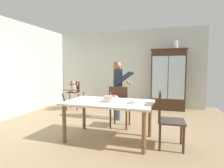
% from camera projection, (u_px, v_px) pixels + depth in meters
% --- Properties ---
extents(ground_plane, '(6.24, 6.24, 0.00)m').
position_uv_depth(ground_plane, '(99.00, 127.00, 4.26)').
color(ground_plane, tan).
extents(wall_back, '(5.32, 0.06, 2.70)m').
position_uv_depth(wall_back, '(126.00, 68.00, 6.64)').
color(wall_back, silver).
rests_on(wall_back, ground_plane).
extents(wall_left, '(0.06, 5.32, 2.70)m').
position_uv_depth(wall_left, '(8.00, 69.00, 4.94)').
color(wall_left, silver).
rests_on(wall_left, ground_plane).
extents(china_cabinet, '(1.13, 0.48, 1.98)m').
position_uv_depth(china_cabinet, '(168.00, 79.00, 5.98)').
color(china_cabinet, '#422819').
rests_on(china_cabinet, ground_plane).
extents(ceramic_vase, '(0.13, 0.13, 0.27)m').
position_uv_depth(ceramic_vase, '(176.00, 45.00, 5.82)').
color(ceramic_vase, white).
rests_on(ceramic_vase, china_cabinet).
extents(high_chair_with_toddler, '(0.65, 0.74, 0.95)m').
position_uv_depth(high_chair_with_toddler, '(74.00, 90.00, 6.05)').
color(high_chair_with_toddler, '#422819').
rests_on(high_chair_with_toddler, ground_plane).
extents(adult_person, '(0.63, 0.62, 1.53)m').
position_uv_depth(adult_person, '(118.00, 83.00, 4.84)').
color(adult_person, '#3D4C6B').
rests_on(adult_person, ground_plane).
extents(dining_table, '(1.65, 0.99, 0.74)m').
position_uv_depth(dining_table, '(109.00, 106.00, 3.48)').
color(dining_table, silver).
rests_on(dining_table, ground_plane).
extents(birthday_cake, '(0.28, 0.28, 0.19)m').
position_uv_depth(birthday_cake, '(111.00, 99.00, 3.44)').
color(birthday_cake, beige).
rests_on(birthday_cake, dining_table).
extents(serving_bowl, '(0.18, 0.18, 0.05)m').
position_uv_depth(serving_bowl, '(134.00, 102.00, 3.28)').
color(serving_bowl, silver).
rests_on(serving_bowl, dining_table).
extents(dining_chair_far_side, '(0.45, 0.45, 0.96)m').
position_uv_depth(dining_chair_far_side, '(119.00, 104.00, 4.15)').
color(dining_chair_far_side, '#422819').
rests_on(dining_chair_far_side, ground_plane).
extents(dining_chair_right_end, '(0.46, 0.46, 0.96)m').
position_uv_depth(dining_chair_right_end, '(165.00, 116.00, 3.16)').
color(dining_chair_right_end, '#422819').
rests_on(dining_chair_right_end, ground_plane).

